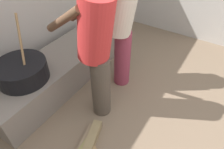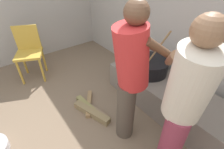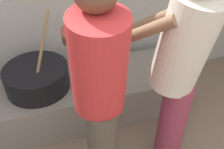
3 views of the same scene
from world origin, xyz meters
The scene contains 7 objects.
block_enclosure_rear centered at (0.00, 2.23, 1.05)m, with size 5.18×0.20×2.10m, color #ADA8A0.
hearth_ledge centered at (0.25, 1.71, 0.20)m, with size 1.86×0.60×0.40m, color slate.
cooking_pot_main centered at (-0.16, 1.73, 0.50)m, with size 0.53×0.53×0.65m.
cook_in_cream_shirt centered at (0.72, 1.07, 0.87)m, with size 0.64×0.71×1.52m.
cook_in_red_shirt centered at (0.20, 1.01, 0.87)m, with size 0.38×0.66×1.53m.
chair_yellow centered at (-1.70, 0.50, 0.49)m, with size 0.53×0.53×0.88m.
firewood_pile centered at (-0.35, 0.83, 0.04)m, with size 0.69×0.36×0.09m.
Camera 2 is at (1.11, 0.10, 1.76)m, focal length 26.57 mm.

